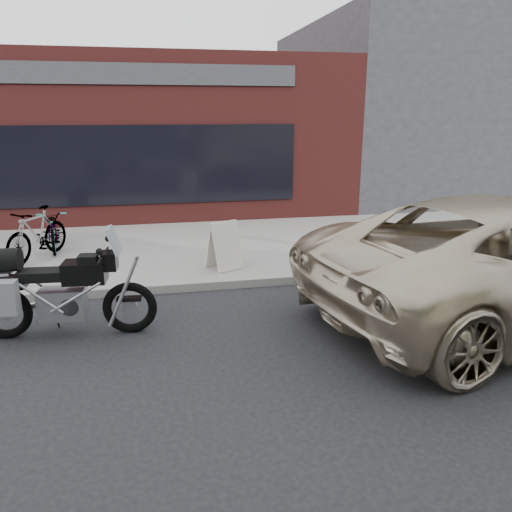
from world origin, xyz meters
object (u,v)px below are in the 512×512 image
Objects in this scene: motorcycle at (53,291)px; bicycle_rear at (37,234)px; bicycle_front at (53,229)px; sandwich_sign at (224,245)px.

bicycle_rear is (-0.92, 3.59, 0.00)m from motorcycle.
sandwich_sign is (3.40, -2.08, 0.01)m from bicycle_front.
bicycle_rear is at bearing -114.10° from bicycle_front.
bicycle_rear reaches higher than sandwich_sign.
motorcycle is 1.46× the size of bicycle_front.
motorcycle reaches higher than bicycle_rear.
motorcycle is at bearing -46.79° from bicycle_rear.
bicycle_rear reaches higher than bicycle_front.
bicycle_front is 0.73m from bicycle_rear.
motorcycle reaches higher than bicycle_front.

